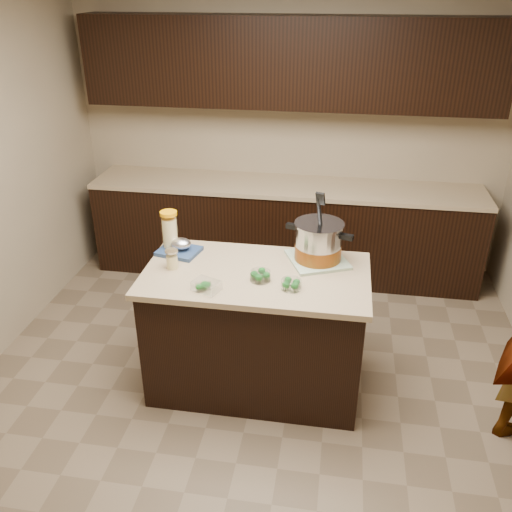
{
  "coord_description": "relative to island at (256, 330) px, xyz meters",
  "views": [
    {
      "loc": [
        0.49,
        -3.02,
        2.59
      ],
      "look_at": [
        0.0,
        0.0,
        1.02
      ],
      "focal_mm": 38.0,
      "sensor_mm": 36.0,
      "label": 1
    }
  ],
  "objects": [
    {
      "name": "lemonade_pitcher",
      "position": [
        -0.64,
        0.23,
        0.58
      ],
      "size": [
        0.15,
        0.15,
        0.28
      ],
      "rotation": [
        0.0,
        0.0,
        -0.34
      ],
      "color": "beige",
      "rests_on": "island"
    },
    {
      "name": "mason_jar",
      "position": [
        -0.55,
        -0.03,
        0.51
      ],
      "size": [
        0.1,
        0.1,
        0.14
      ],
      "rotation": [
        0.0,
        0.0,
        -0.16
      ],
      "color": "beige",
      "rests_on": "island"
    },
    {
      "name": "stock_pot",
      "position": [
        0.38,
        0.22,
        0.58
      ],
      "size": [
        0.45,
        0.41,
        0.47
      ],
      "rotation": [
        0.0,
        0.0,
        -0.3
      ],
      "color": "#B7B7BC",
      "rests_on": "dish_towel"
    },
    {
      "name": "back_cabinets",
      "position": [
        0.0,
        1.74,
        0.49
      ],
      "size": [
        3.6,
        0.63,
        2.33
      ],
      "color": "black",
      "rests_on": "ground"
    },
    {
      "name": "room_shell",
      "position": [
        0.0,
        0.0,
        1.26
      ],
      "size": [
        4.04,
        4.04,
        2.72
      ],
      "color": "tan",
      "rests_on": "ground"
    },
    {
      "name": "broccoli_tub_rect",
      "position": [
        -0.26,
        -0.26,
        0.47
      ],
      "size": [
        0.19,
        0.17,
        0.06
      ],
      "rotation": [
        0.0,
        0.0,
        -0.39
      ],
      "color": "silver",
      "rests_on": "island"
    },
    {
      "name": "dish_towel",
      "position": [
        0.38,
        0.23,
        0.46
      ],
      "size": [
        0.47,
        0.47,
        0.02
      ],
      "primitive_type": "cube",
      "rotation": [
        0.0,
        0.0,
        0.41
      ],
      "color": "#619062",
      "rests_on": "island"
    },
    {
      "name": "broccoli_tub_right",
      "position": [
        0.24,
        -0.17,
        0.47
      ],
      "size": [
        0.16,
        0.16,
        0.06
      ],
      "rotation": [
        0.0,
        0.0,
        0.37
      ],
      "color": "silver",
      "rests_on": "island"
    },
    {
      "name": "broccoli_tub_left",
      "position": [
        0.04,
        -0.09,
        0.48
      ],
      "size": [
        0.17,
        0.17,
        0.06
      ],
      "rotation": [
        0.0,
        0.0,
        -0.39
      ],
      "color": "silver",
      "rests_on": "island"
    },
    {
      "name": "blue_tray",
      "position": [
        -0.56,
        0.19,
        0.48
      ],
      "size": [
        0.31,
        0.27,
        0.1
      ],
      "rotation": [
        0.0,
        0.0,
        -0.21
      ],
      "color": "navy",
      "rests_on": "island"
    },
    {
      "name": "ground_plane",
      "position": [
        0.0,
        0.0,
        -0.45
      ],
      "size": [
        4.0,
        4.0,
        0.0
      ],
      "primitive_type": "plane",
      "color": "brown",
      "rests_on": "ground"
    },
    {
      "name": "island",
      "position": [
        0.0,
        0.0,
        0.0
      ],
      "size": [
        1.46,
        0.81,
        0.9
      ],
      "color": "black",
      "rests_on": "ground"
    }
  ]
}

